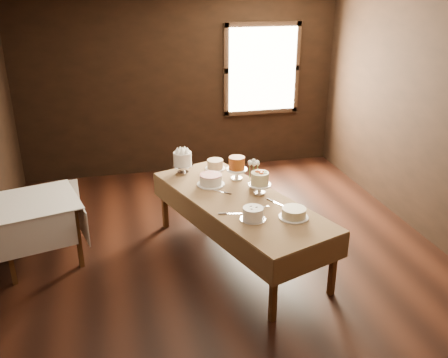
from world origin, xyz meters
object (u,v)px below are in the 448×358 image
at_px(display_table, 239,203).
at_px(side_table, 36,208).
at_px(flower_vase, 253,183).
at_px(cake_server_c, 219,191).
at_px(cake_caramel, 237,169).
at_px(cake_server_a, 262,207).
at_px(cake_flowers, 260,184).
at_px(cake_server_e, 234,214).
at_px(cake_speckled, 215,165).
at_px(cake_cream, 294,213).
at_px(cake_server_b, 279,204).
at_px(cake_swirl, 253,214).
at_px(cake_meringue, 183,163).
at_px(cake_lattice, 211,180).

relative_size(display_table, side_table, 2.38).
bearing_deg(flower_vase, cake_server_c, -179.87).
distance_m(cake_caramel, cake_server_a, 0.83).
distance_m(cake_flowers, cake_server_e, 0.59).
xyz_separation_m(cake_caramel, flower_vase, (0.11, -0.30, -0.06)).
bearing_deg(flower_vase, cake_speckled, 112.94).
xyz_separation_m(side_table, cake_server_c, (1.99, -0.22, 0.08)).
height_order(cake_cream, cake_server_e, cake_cream).
bearing_deg(side_table, display_table, -12.11).
bearing_deg(flower_vase, cake_server_b, -73.75).
distance_m(cake_flowers, cake_swirl, 0.65).
distance_m(cake_flowers, flower_vase, 0.17).
relative_size(cake_meringue, flower_vase, 2.31).
xyz_separation_m(cake_caramel, cake_swirl, (-0.12, -1.06, -0.06)).
distance_m(cake_cream, cake_server_a, 0.38).
bearing_deg(display_table, cake_server_c, 125.85).
xyz_separation_m(display_table, cake_speckled, (-0.06, 0.92, 0.11)).
bearing_deg(cake_caramel, cake_server_b, -72.00).
distance_m(cake_flowers, cake_server_c, 0.47).
relative_size(cake_meringue, cake_server_e, 1.22).
height_order(cake_speckled, cake_server_b, cake_speckled).
bearing_deg(cake_flowers, cake_server_a, -102.39).
xyz_separation_m(cake_caramel, cake_server_a, (0.06, -0.82, -0.12)).
xyz_separation_m(cake_cream, cake_server_c, (-0.58, 0.81, -0.05)).
height_order(cake_speckled, flower_vase, flower_vase).
bearing_deg(display_table, cake_lattice, 116.38).
relative_size(cake_flowers, cake_server_a, 1.09).
xyz_separation_m(cake_flowers, flower_vase, (-0.02, 0.16, -0.05)).
bearing_deg(display_table, cake_cream, -54.30).
relative_size(display_table, cake_flowers, 9.72).
height_order(cake_caramel, cake_server_b, cake_caramel).
distance_m(cake_lattice, cake_cream, 1.19).
xyz_separation_m(cake_meringue, cake_server_b, (0.84, -1.12, -0.12)).
distance_m(cake_caramel, cake_server_e, 0.93).
bearing_deg(cake_swirl, cake_cream, -7.54).
bearing_deg(cake_lattice, cake_swirl, -77.10).
xyz_separation_m(side_table, cake_swirl, (2.16, -0.98, 0.14)).
xyz_separation_m(cake_meringue, cake_server_a, (0.65, -1.15, -0.12)).
height_order(cake_server_c, cake_server_e, same).
distance_m(cake_meringue, cake_server_c, 0.72).
distance_m(cake_speckled, cake_swirl, 1.44).
relative_size(cake_speckled, cake_swirl, 0.97).
height_order(cake_flowers, cake_swirl, cake_flowers).
bearing_deg(cake_server_a, cake_lattice, 106.84).
xyz_separation_m(cake_lattice, cake_server_e, (0.07, -0.79, -0.05)).
height_order(display_table, cake_lattice, cake_lattice).
bearing_deg(side_table, cake_server_b, -15.45).
bearing_deg(cake_swirl, cake_lattice, 102.90).
height_order(cake_meringue, cake_caramel, cake_caramel).
height_order(cake_swirl, cake_server_e, cake_swirl).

